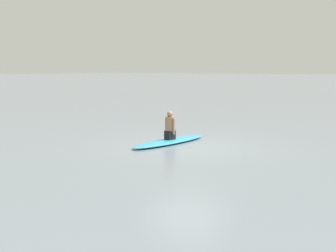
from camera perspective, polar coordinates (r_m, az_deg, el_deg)
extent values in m
plane|color=gray|center=(13.22, 2.83, -2.85)|extent=(400.00, 400.00, 0.00)
ellipsoid|color=#339EC6|center=(13.72, 0.27, -2.15)|extent=(3.43, 0.97, 0.14)
cube|color=black|center=(13.69, 0.28, -1.26)|extent=(0.33, 0.28, 0.29)
cylinder|color=#9E7051|center=(13.63, 0.28, 0.29)|extent=(0.29, 0.29, 0.49)
sphere|color=#9E7051|center=(13.59, 0.28, 1.68)|extent=(0.20, 0.20, 0.20)
cylinder|color=#9E7051|center=(13.53, 0.80, -0.04)|extent=(0.08, 0.08, 0.54)
cylinder|color=#9E7051|center=(13.75, -0.24, 0.09)|extent=(0.08, 0.08, 0.54)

